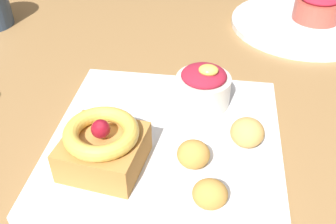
% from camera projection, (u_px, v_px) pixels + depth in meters
% --- Properties ---
extents(dining_table, '(1.37, 0.96, 0.73)m').
position_uv_depth(dining_table, '(186.00, 126.00, 0.69)').
color(dining_table, olive).
rests_on(dining_table, ground_plane).
extents(front_plate, '(0.30, 0.30, 0.01)m').
position_uv_depth(front_plate, '(166.00, 141.00, 0.52)').
color(front_plate, white).
rests_on(front_plate, dining_table).
extents(cake_slice, '(0.10, 0.10, 0.07)m').
position_uv_depth(cake_slice, '(103.00, 146.00, 0.46)').
color(cake_slice, '#B77F3D').
rests_on(cake_slice, front_plate).
extents(berry_ramekin, '(0.08, 0.08, 0.07)m').
position_uv_depth(berry_ramekin, '(203.00, 87.00, 0.56)').
color(berry_ramekin, silver).
rests_on(berry_ramekin, front_plate).
extents(fritter_front, '(0.04, 0.04, 0.04)m').
position_uv_depth(fritter_front, '(193.00, 154.00, 0.47)').
color(fritter_front, gold).
rests_on(fritter_front, front_plate).
extents(fritter_middle, '(0.04, 0.04, 0.04)m').
position_uv_depth(fritter_middle, '(247.00, 132.00, 0.50)').
color(fritter_middle, tan).
rests_on(fritter_middle, front_plate).
extents(fritter_back, '(0.04, 0.04, 0.03)m').
position_uv_depth(fritter_back, '(210.00, 194.00, 0.42)').
color(fritter_back, gold).
rests_on(fritter_back, front_plate).
extents(back_plate, '(0.29, 0.29, 0.01)m').
position_uv_depth(back_plate, '(301.00, 24.00, 0.80)').
color(back_plate, white).
rests_on(back_plate, dining_table).
extents(back_ramekin, '(0.09, 0.09, 0.07)m').
position_uv_depth(back_ramekin, '(318.00, 6.00, 0.79)').
color(back_ramekin, '#B24C3D').
rests_on(back_ramekin, back_plate).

